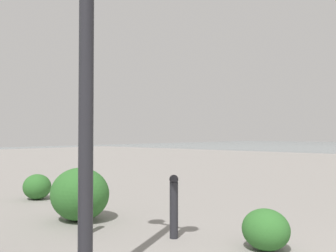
% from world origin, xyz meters
% --- Properties ---
extents(lamppost, '(0.98, 0.28, 4.09)m').
position_xyz_m(lamppost, '(3.09, 0.65, 2.72)').
color(lamppost, '#232328').
rests_on(lamppost, ground).
extents(bollard_near, '(0.13, 0.13, 0.89)m').
position_xyz_m(bollard_near, '(3.55, -1.19, 0.46)').
color(bollard_near, '#232328').
rests_on(bollard_near, ground).
extents(bollard_mid, '(0.13, 0.13, 0.77)m').
position_xyz_m(bollard_mid, '(4.64, -0.46, 0.40)').
color(bollard_mid, '#232328').
rests_on(bollard_mid, ground).
extents(shrub_low, '(0.61, 0.55, 0.52)m').
position_xyz_m(shrub_low, '(2.34, -1.55, 0.26)').
color(shrub_low, '#2D6628').
rests_on(shrub_low, ground).
extents(shrub_round, '(0.66, 0.60, 0.56)m').
position_xyz_m(shrub_round, '(7.82, -1.47, 0.28)').
color(shrub_round, '#2D6628').
rests_on(shrub_round, ground).
extents(shrub_wide, '(1.05, 0.94, 0.89)m').
position_xyz_m(shrub_wide, '(5.42, -0.93, 0.45)').
color(shrub_wide, '#2D6628').
rests_on(shrub_wide, ground).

